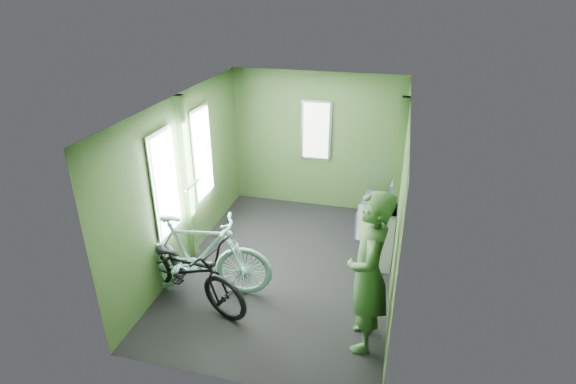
% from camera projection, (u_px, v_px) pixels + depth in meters
% --- Properties ---
extents(room, '(4.00, 4.02, 2.31)m').
position_uv_depth(room, '(284.00, 169.00, 5.59)').
color(room, black).
rests_on(room, ground).
extents(bicycle_black, '(1.95, 1.29, 1.01)m').
position_uv_depth(bicycle_black, '(190.00, 300.00, 5.53)').
color(bicycle_black, black).
rests_on(bicycle_black, ground).
extents(bicycle_mint, '(1.88, 0.83, 1.12)m').
position_uv_depth(bicycle_mint, '(202.00, 292.00, 5.67)').
color(bicycle_mint, '#83C8BC').
rests_on(bicycle_mint, ground).
extents(passenger, '(0.47, 0.72, 1.80)m').
position_uv_depth(passenger, '(368.00, 273.00, 4.51)').
color(passenger, '#395F34').
rests_on(passenger, ground).
extents(waste_box, '(0.26, 0.36, 0.88)m').
position_uv_depth(waste_box, '(384.00, 238.00, 6.01)').
color(waste_box, gray).
rests_on(waste_box, ground).
extents(bench_seat, '(0.60, 0.97, 0.97)m').
position_uv_depth(bench_seat, '(379.00, 214.00, 6.96)').
color(bench_seat, navy).
rests_on(bench_seat, ground).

